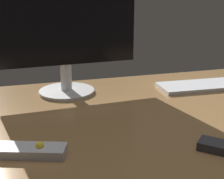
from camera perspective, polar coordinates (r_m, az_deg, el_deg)
desk at (r=92.10cm, az=2.88°, el=-5.61°), size 140.00×84.00×2.00cm
monitor at (r=109.10cm, az=-8.65°, el=10.45°), size 50.16×19.58×40.54cm
keyboard at (r=124.15cm, az=16.55°, el=0.72°), size 36.17×14.48×1.38cm
media_remote at (r=73.88cm, az=-14.58°, el=-10.62°), size 17.01×10.23×3.34cm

